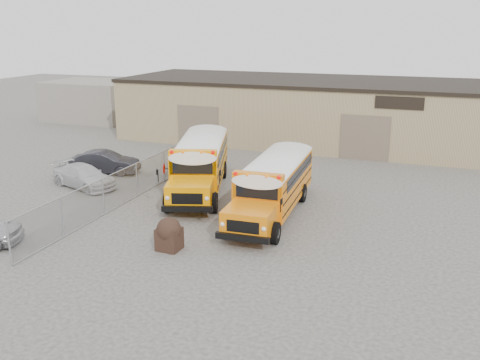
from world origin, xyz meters
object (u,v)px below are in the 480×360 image
(school_bus_right, at_px, (297,155))
(tarp_bundle, at_px, (169,233))
(car_white, at_px, (84,176))
(school_bus_left, at_px, (211,137))
(car_dark, at_px, (105,162))

(school_bus_right, xyz_separation_m, tarp_bundle, (-2.30, -11.28, -0.85))
(school_bus_right, distance_m, car_white, 11.99)
(tarp_bundle, bearing_deg, school_bus_left, 106.71)
(school_bus_left, relative_size, school_bus_right, 1.08)
(car_dark, bearing_deg, school_bus_right, -91.01)
(tarp_bundle, relative_size, car_white, 0.32)
(school_bus_left, xyz_separation_m, car_dark, (-4.85, -4.84, -0.96))
(school_bus_left, xyz_separation_m, school_bus_right, (6.41, -2.39, -0.10))
(tarp_bundle, bearing_deg, school_bus_right, 78.47)
(tarp_bundle, xyz_separation_m, car_white, (-8.43, 6.02, -0.08))
(tarp_bundle, height_order, car_dark, car_dark)
(tarp_bundle, height_order, car_white, tarp_bundle)
(school_bus_right, distance_m, car_dark, 11.55)
(car_dark, bearing_deg, tarp_bundle, -147.89)
(school_bus_right, bearing_deg, tarp_bundle, -101.53)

